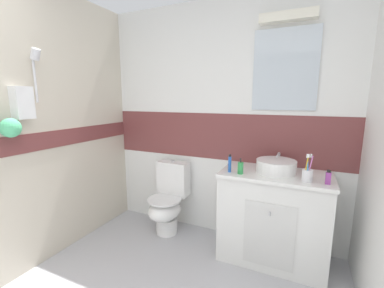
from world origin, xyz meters
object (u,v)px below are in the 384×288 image
(sink_basin, at_px, (276,166))
(toothbrush_cup, at_px, (307,174))
(toilet, at_px, (168,200))
(toothpaste_tube_upright, at_px, (230,164))
(soap_dispenser, at_px, (240,168))
(perfume_flask_small, at_px, (328,177))

(sink_basin, relative_size, toothbrush_cup, 1.69)
(toilet, distance_m, toothpaste_tube_upright, 0.95)
(sink_basin, xyz_separation_m, toothpaste_tube_upright, (-0.38, -0.16, 0.02))
(toothbrush_cup, height_order, toothpaste_tube_upright, toothbrush_cup)
(toothbrush_cup, xyz_separation_m, soap_dispenser, (-0.54, -0.01, -0.01))
(sink_basin, xyz_separation_m, soap_dispenser, (-0.28, -0.17, -0.01))
(sink_basin, relative_size, toothpaste_tube_upright, 2.39)
(toilet, bearing_deg, toothbrush_cup, -7.21)
(toothbrush_cup, bearing_deg, sink_basin, 148.19)
(toilet, bearing_deg, toothpaste_tube_upright, -13.39)
(toilet, relative_size, toothbrush_cup, 3.49)
(toilet, relative_size, soap_dispenser, 5.58)
(toothbrush_cup, height_order, soap_dispenser, toothbrush_cup)
(sink_basin, relative_size, perfume_flask_small, 3.42)
(soap_dispenser, height_order, toothpaste_tube_upright, toothpaste_tube_upright)
(sink_basin, bearing_deg, toilet, 179.13)
(toothbrush_cup, height_order, perfume_flask_small, toothbrush_cup)
(soap_dispenser, relative_size, perfume_flask_small, 1.26)
(sink_basin, distance_m, perfume_flask_small, 0.43)
(perfume_flask_small, bearing_deg, toothbrush_cup, -179.27)
(toilet, height_order, soap_dispenser, soap_dispenser)
(toothbrush_cup, bearing_deg, toothpaste_tube_upright, -179.69)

